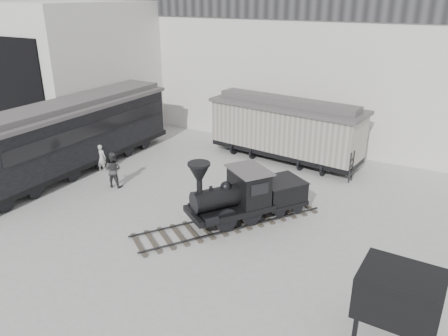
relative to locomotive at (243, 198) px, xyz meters
The scene contains 9 objects.
ground 3.55m from the locomotive, 112.45° to the right, with size 90.00×90.00×0.00m, color #9E9E9B.
north_wall 12.73m from the locomotive, 96.19° to the left, with size 34.00×2.51×11.00m.
west_pavilion 17.53m from the locomotive, 156.54° to the left, with size 7.00×12.11×9.00m.
locomotive is the anchor object (origin of this frame).
boxcar 8.31m from the locomotive, 99.27° to the left, with size 9.61×3.94×3.83m.
passenger_coach 11.19m from the locomotive, behind, with size 3.10×14.06×3.76m.
visitor_a 9.79m from the locomotive, behind, with size 0.58×0.38×1.60m, color beige.
visitor_b 7.59m from the locomotive, behind, with size 0.93×0.72×1.91m, color #38383A.
coal_hopper 8.44m from the locomotive, 31.65° to the right, with size 2.27×1.88×2.41m.
Camera 1 is at (9.11, -12.36, 9.53)m, focal length 35.00 mm.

